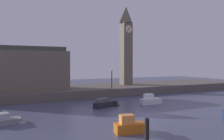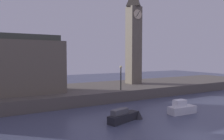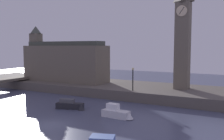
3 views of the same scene
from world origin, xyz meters
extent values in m
plane|color=#474C66|center=(0.00, 0.00, 0.00)|extent=(120.00, 120.00, 0.00)
cube|color=#5B544C|center=(0.00, 20.00, 0.75)|extent=(70.00, 12.00, 1.50)
cube|color=#6B6051|center=(8.54, 20.61, 8.17)|extent=(2.12, 2.12, 13.34)
cylinder|color=beige|center=(8.54, 19.49, 13.40)|extent=(1.61, 0.12, 1.61)
cube|color=black|center=(8.54, 19.42, 13.40)|extent=(0.79, 0.04, 1.09)
cylinder|color=black|center=(2.56, 15.24, 3.06)|extent=(0.16, 0.16, 3.12)
sphere|color=#F2E099|center=(2.56, 15.24, 4.80)|extent=(0.36, 0.36, 0.36)
cube|color=silver|center=(4.62, 5.83, 0.41)|extent=(3.27, 1.36, 0.83)
cube|color=white|center=(4.24, 5.83, 1.20)|extent=(1.40, 0.91, 0.74)
cone|color=silver|center=(6.23, 5.83, 0.45)|extent=(1.14, 1.14, 0.80)
cube|color=#232328|center=(-2.53, 6.59, 0.38)|extent=(3.73, 1.98, 0.76)
cube|color=#515156|center=(-2.96, 6.59, 1.02)|extent=(2.01, 1.21, 0.51)
cone|color=#232328|center=(-0.73, 6.59, 0.42)|extent=(1.09, 1.09, 0.90)
camera|label=1|loc=(-14.79, -21.55, 6.14)|focal=35.45mm
camera|label=2|loc=(-13.66, -10.73, 6.27)|focal=34.79mm
camera|label=3|loc=(17.93, -19.51, 8.05)|focal=41.02mm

